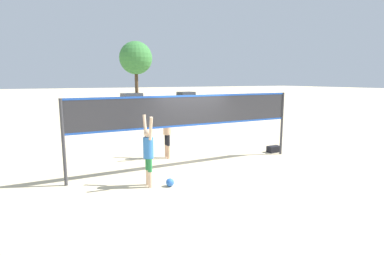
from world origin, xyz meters
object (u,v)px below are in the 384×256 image
volleyball (170,182)px  parked_car_near (187,98)px  volleyball_net (192,114)px  gear_bag (274,149)px  tree_left_cluster (136,58)px  parked_car_mid (133,100)px  player_blocker (167,128)px  player_spiker (148,150)px

volleyball → parked_car_near: bearing=63.0°
volleyball_net → volleyball: (-1.37, -1.37, -1.66)m
volleyball_net → parked_car_near: size_ratio=1.81×
gear_bag → tree_left_cluster: (2.55, 27.39, 5.34)m
volleyball_net → gear_bag: bearing=5.2°
parked_car_near → parked_car_mid: size_ratio=0.89×
player_blocker → gear_bag: size_ratio=4.16×
volleyball_net → player_spiker: bearing=-149.9°
player_spiker → tree_left_cluster: (8.30, 28.83, 4.45)m
player_blocker → player_spiker: bearing=-32.0°
volleyball_net → parked_car_near: volleyball_net is taller
player_spiker → volleyball: size_ratio=8.66×
gear_bag → parked_car_near: bearing=71.5°
tree_left_cluster → player_blocker: bearing=-104.3°
player_spiker → tree_left_cluster: size_ratio=0.26×
player_spiker → volleyball: player_spiker is taller
volleyball_net → gear_bag: volleyball_net is taller
volleyball → parked_car_near: size_ratio=0.05×
parked_car_near → parked_car_mid: parked_car_mid is taller
player_blocker → parked_car_near: size_ratio=0.50×
volleyball_net → volleyball: volleyball_net is taller
gear_bag → parked_car_near: size_ratio=0.12×
volleyball → parked_car_mid: 26.74m
player_spiker → player_blocker: bearing=-32.0°
volleyball → gear_bag: 5.53m
volleyball_net → tree_left_cluster: 28.72m
gear_bag → parked_car_near: (8.43, 25.18, 0.50)m
tree_left_cluster → volleyball_net: bearing=-103.0°
volleyball → parked_car_near: (13.68, 26.91, 0.51)m
gear_bag → tree_left_cluster: 28.02m
volleyball → gear_bag: size_ratio=0.43×
volleyball → gear_bag: bearing=18.2°
parked_car_near → tree_left_cluster: size_ratio=0.58×
player_blocker → parked_car_near: bearing=152.4°
player_spiker → gear_bag: bearing=-75.9°
volleyball_net → tree_left_cluster: (6.43, 27.75, 3.69)m
player_spiker → parked_car_mid: (6.93, 25.67, -0.40)m
parked_car_near → player_blocker: bearing=-122.7°
parked_car_near → gear_bag: bearing=-113.6°
volleyball → player_blocker: bearing=69.0°
player_blocker → volleyball: size_ratio=9.68×
gear_bag → tree_left_cluster: bearing=84.7°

